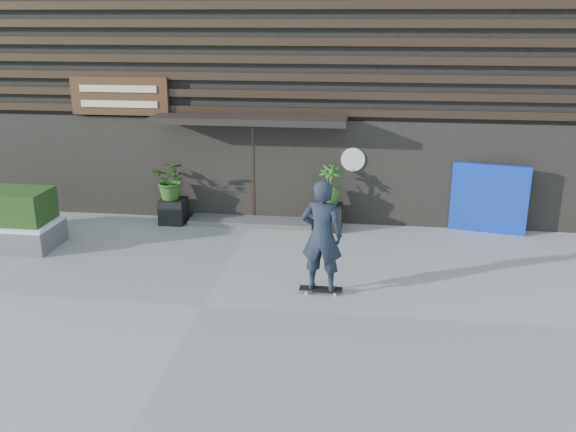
# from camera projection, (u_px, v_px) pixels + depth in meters

# --- Properties ---
(ground) EXTENTS (80.00, 80.00, 0.00)m
(ground) POSITION_uv_depth(u_px,v_px,m) (203.00, 306.00, 10.86)
(ground) COLOR gray
(ground) RESTS_ON ground
(entrance_step) EXTENTS (3.00, 0.80, 0.12)m
(entrance_step) POSITION_uv_depth(u_px,v_px,m) (252.00, 221.00, 15.18)
(entrance_step) COLOR #4D4D4B
(entrance_step) RESTS_ON ground
(planter_pot_left) EXTENTS (0.60, 0.60, 0.60)m
(planter_pot_left) POSITION_uv_depth(u_px,v_px,m) (173.00, 211.00, 15.15)
(planter_pot_left) COLOR black
(planter_pot_left) RESTS_ON ground
(bamboo_left) EXTENTS (0.86, 0.75, 0.96)m
(bamboo_left) POSITION_uv_depth(u_px,v_px,m) (172.00, 180.00, 14.92)
(bamboo_left) COLOR #2D591E
(bamboo_left) RESTS_ON planter_pot_left
(planter_pot_right) EXTENTS (0.60, 0.60, 0.60)m
(planter_pot_right) POSITION_uv_depth(u_px,v_px,m) (329.00, 217.00, 14.68)
(planter_pot_right) COLOR black
(planter_pot_right) RESTS_ON ground
(bamboo_right) EXTENTS (0.54, 0.54, 0.96)m
(bamboo_right) POSITION_uv_depth(u_px,v_px,m) (330.00, 185.00, 14.44)
(bamboo_right) COLOR #2D591E
(bamboo_right) RESTS_ON planter_pot_right
(blue_tarp) EXTENTS (1.71, 0.48, 1.62)m
(blue_tarp) POSITION_uv_depth(u_px,v_px,m) (489.00, 199.00, 14.35)
(blue_tarp) COLOR #0C28A0
(blue_tarp) RESTS_ON ground
(building) EXTENTS (18.00, 11.00, 8.00)m
(building) POSITION_uv_depth(u_px,v_px,m) (282.00, 45.00, 19.04)
(building) COLOR black
(building) RESTS_ON ground
(skateboarder) EXTENTS (0.80, 0.58, 2.13)m
(skateboarder) POSITION_uv_depth(u_px,v_px,m) (322.00, 236.00, 11.03)
(skateboarder) COLOR black
(skateboarder) RESTS_ON ground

